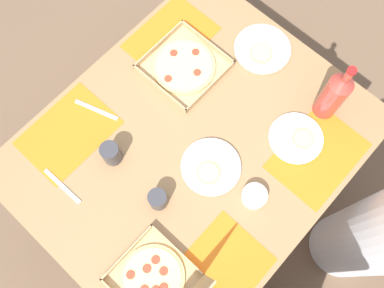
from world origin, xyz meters
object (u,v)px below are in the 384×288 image
plate_far_right (211,168)px  plate_near_left (262,50)px  plate_near_right (296,138)px  cup_dark (111,153)px  condiment_bowl (254,196)px  soda_bottle (334,95)px  pizza_box_center (184,66)px  cup_red (158,199)px  diner_left_seat (380,235)px  pizza_box_corner_right (159,284)px

plate_far_right → plate_near_left: (-0.53, -0.18, 0.00)m
plate_near_left → plate_near_right: 0.41m
cup_dark → condiment_bowl: (-0.24, 0.50, -0.03)m
plate_near_right → soda_bottle: 0.21m
pizza_box_center → plate_near_right: pizza_box_center is taller
plate_far_right → plate_near_right: size_ratio=1.08×
plate_near_left → cup_red: size_ratio=2.70×
pizza_box_center → condiment_bowl: 0.60m
plate_near_left → plate_far_right: bearing=18.9°
diner_left_seat → soda_bottle: bearing=-108.5°
plate_far_right → condiment_bowl: bearing=97.1°
plate_far_right → cup_dark: cup_dark is taller
cup_red → cup_dark: bearing=-91.4°
pizza_box_center → diner_left_seat: size_ratio=0.26×
pizza_box_center → plate_near_right: 0.54m
plate_near_left → plate_near_right: bearing=58.5°
plate_near_left → cup_red: cup_red is taller
cup_dark → diner_left_seat: diner_left_seat is taller
plate_far_right → cup_red: bearing=-14.0°
pizza_box_center → pizza_box_corner_right: pizza_box_corner_right is taller
soda_bottle → cup_dark: soda_bottle is taller
cup_dark → soda_bottle: bearing=146.2°
plate_far_right → cup_dark: size_ratio=2.23×
soda_bottle → cup_red: soda_bottle is taller
plate_near_right → condiment_bowl: (0.29, 0.02, 0.01)m
pizza_box_corner_right → soda_bottle: size_ratio=0.90×
cup_dark → plate_near_left: bearing=170.6°
plate_far_right → plate_near_right: bearing=151.8°
plate_far_right → diner_left_seat: (-0.32, 0.68, -0.25)m
pizza_box_center → plate_near_right: (-0.06, 0.54, -0.00)m
plate_near_right → cup_red: size_ratio=2.41×
pizza_box_corner_right → soda_bottle: soda_bottle is taller
pizza_box_center → soda_bottle: size_ratio=0.91×
plate_near_right → diner_left_seat: bearing=90.4°
plate_far_right → cup_red: cup_red is taller
plate_far_right → plate_near_left: bearing=-161.1°
pizza_box_corner_right → condiment_bowl: size_ratio=3.08×
pizza_box_corner_right → diner_left_seat: diner_left_seat is taller
plate_near_right → cup_dark: (0.53, -0.47, 0.04)m
pizza_box_corner_right → cup_dark: 0.50m
cup_dark → condiment_bowl: size_ratio=1.09×
diner_left_seat → pizza_box_corner_right: bearing=-35.4°
cup_dark → diner_left_seat: bearing=118.6°
plate_far_right → plate_near_left: size_ratio=0.97×
plate_far_right → cup_red: size_ratio=2.60×
pizza_box_center → plate_near_right: size_ratio=1.39×
cup_red → diner_left_seat: bearing=126.4°
diner_left_seat → cup_red: bearing=-53.6°
plate_near_right → cup_red: bearing=-22.6°
condiment_bowl → cup_red: bearing=-44.9°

